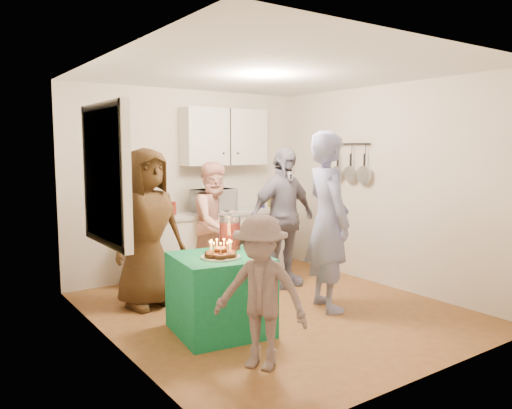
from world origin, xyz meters
TOP-DOWN VIEW (x-y plane):
  - floor at (0.00, 0.00)m, footprint 4.00×4.00m
  - ceiling at (0.00, 0.00)m, footprint 4.00×4.00m
  - back_wall at (0.00, 2.00)m, footprint 3.60×3.60m
  - left_wall at (-1.80, 0.00)m, footprint 4.00×4.00m
  - right_wall at (1.80, 0.00)m, footprint 4.00×4.00m
  - window_night at (-1.77, 0.30)m, footprint 0.04×1.00m
  - counter at (0.20, 1.70)m, footprint 2.20×0.58m
  - countertop at (0.20, 1.70)m, footprint 2.24×0.62m
  - upper_cabinet at (0.50, 1.85)m, footprint 1.30×0.30m
  - pot_rack at (1.72, 0.70)m, footprint 0.12×1.00m
  - microwave at (0.22, 1.70)m, footprint 0.65×0.52m
  - party_table at (-0.84, -0.23)m, footprint 0.96×0.96m
  - donut_cake at (-0.87, -0.32)m, footprint 0.38×0.38m
  - punch_jar at (-0.58, -0.02)m, footprint 0.22×0.22m
  - man_birthday at (0.52, -0.30)m, footprint 0.67×0.83m
  - woman_back_left at (-1.10, 0.93)m, footprint 0.95×0.69m
  - woman_back_center at (0.04, 1.34)m, footprint 0.90×0.76m
  - woman_back_right at (0.69, 0.73)m, footprint 1.09×0.53m
  - child_near_left at (-0.97, -1.11)m, footprint 0.82×0.95m

SIDE VIEW (x-z plane):
  - floor at x=0.00m, z-range 0.00..0.00m
  - party_table at x=-0.84m, z-range 0.00..0.76m
  - counter at x=0.20m, z-range 0.00..0.86m
  - child_near_left at x=-0.97m, z-range 0.00..1.27m
  - woman_back_center at x=0.04m, z-range 0.00..1.62m
  - donut_cake at x=-0.87m, z-range 0.76..0.94m
  - countertop at x=0.20m, z-range 0.86..0.91m
  - woman_back_left at x=-1.10m, z-range 0.00..1.80m
  - woman_back_right at x=0.69m, z-range 0.00..1.80m
  - punch_jar at x=-0.58m, z-range 0.76..1.10m
  - man_birthday at x=0.52m, z-range 0.00..1.98m
  - microwave at x=0.22m, z-range 0.91..1.23m
  - back_wall at x=0.00m, z-range 1.30..1.30m
  - left_wall at x=-1.80m, z-range 1.30..1.30m
  - right_wall at x=1.80m, z-range 1.30..1.30m
  - window_night at x=-1.77m, z-range 0.95..2.15m
  - pot_rack at x=1.72m, z-range 1.30..1.90m
  - upper_cabinet at x=0.50m, z-range 1.55..2.35m
  - ceiling at x=0.00m, z-range 2.60..2.60m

